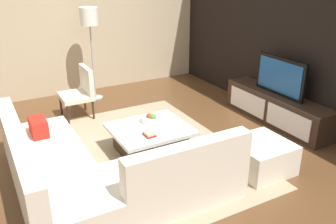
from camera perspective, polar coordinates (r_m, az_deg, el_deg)
ground_plane at (r=5.08m, az=-3.31°, el=-6.99°), size 14.00×14.00×0.00m
feature_wall_back at (r=6.18m, az=19.98°, el=10.99°), size 6.40×0.12×2.80m
side_wall_left at (r=7.57m, az=-13.06°, el=13.71°), size 0.12×5.20×2.80m
area_rug at (r=5.16m, az=-3.80°, el=-6.45°), size 3.38×2.47×0.01m
media_console at (r=6.28m, az=16.73°, el=0.55°), size 2.05×0.47×0.50m
television at (r=6.10m, az=17.32°, el=5.40°), size 1.01×0.06×0.61m
sectional_couch at (r=4.26m, az=-11.34°, el=-9.39°), size 2.42×2.31×0.84m
coffee_table at (r=5.11m, az=-2.84°, el=-4.27°), size 0.93×1.06×0.38m
accent_chair_near at (r=6.36m, az=-13.65°, el=3.50°), size 0.57×0.51×0.87m
floor_lamp at (r=6.95m, az=-12.31°, el=13.75°), size 0.33×0.33×1.75m
ottoman at (r=4.82m, az=14.39°, el=-6.78°), size 0.70×0.70×0.40m
fruit_bowl at (r=5.19m, az=-2.75°, el=-0.99°), size 0.28×0.28×0.13m
book_stack at (r=4.79m, az=-3.02°, el=-3.51°), size 0.17×0.13×0.05m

